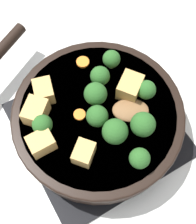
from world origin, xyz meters
name	(u,v)px	position (x,y,z in m)	size (l,w,h in m)	color
ground_plane	(98,129)	(0.00, 0.00, 0.00)	(2.40, 2.40, 0.00)	silver
front_burner_grate	(98,127)	(0.00, 0.00, 0.01)	(0.31, 0.31, 0.03)	black
skillet_pan	(97,117)	(0.00, 0.00, 0.06)	(0.37, 0.44, 0.06)	black
wooden_spoon	(178,110)	(0.13, -0.07, 0.09)	(0.24, 0.22, 0.02)	brown
tofu_cube_center_large	(44,91)	(-0.07, 0.08, 0.10)	(0.04, 0.03, 0.03)	tan
tofu_cube_near_handle	(130,87)	(0.07, 0.01, 0.11)	(0.05, 0.04, 0.04)	tan
tofu_cube_east_chunk	(84,153)	(-0.06, -0.06, 0.10)	(0.04, 0.03, 0.03)	tan
tofu_cube_west_chunk	(36,112)	(-0.10, 0.05, 0.11)	(0.05, 0.04, 0.04)	tan
tofu_cube_back_piece	(41,143)	(-0.12, -0.01, 0.10)	(0.04, 0.03, 0.03)	tan
broccoli_floret_near_spoon	(114,132)	(0.00, -0.06, 0.12)	(0.05, 0.05, 0.05)	#709956
broccoli_floret_center_top	(111,59)	(0.07, 0.07, 0.11)	(0.03, 0.03, 0.04)	#709956
broccoli_floret_east_rim	(97,116)	(-0.01, -0.02, 0.11)	(0.04, 0.04, 0.05)	#709956
broccoli_floret_west_rim	(146,90)	(0.09, -0.02, 0.11)	(0.04, 0.04, 0.04)	#709956
broccoli_floret_north_edge	(143,124)	(0.05, -0.07, 0.11)	(0.04, 0.04, 0.05)	#709956
broccoli_floret_south_cluster	(42,125)	(-0.10, 0.02, 0.11)	(0.04, 0.04, 0.04)	#709956
broccoli_floret_mid_floret	(95,94)	(0.01, 0.02, 0.11)	(0.04, 0.04, 0.05)	#709956
broccoli_floret_small_inner	(140,158)	(0.01, -0.12, 0.11)	(0.04, 0.04, 0.04)	#709956
broccoli_floret_tall_stem	(100,76)	(0.03, 0.05, 0.11)	(0.04, 0.04, 0.04)	#709956
carrot_slice_orange_thin	(83,62)	(0.03, 0.11, 0.09)	(0.03, 0.03, 0.01)	orange
carrot_slice_near_center	(80,115)	(-0.03, 0.01, 0.09)	(0.02, 0.02, 0.01)	orange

